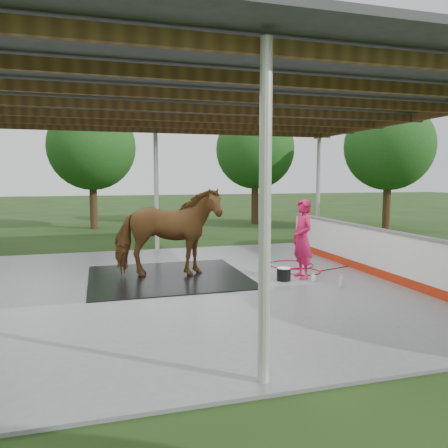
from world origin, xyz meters
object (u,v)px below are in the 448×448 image
object	(u,v)px
dasher_board	(369,251)
horse	(167,232)
wash_bucket	(284,274)
handler	(302,239)

from	to	relation	value
dasher_board	horse	bearing A→B (deg)	170.01
dasher_board	wash_bucket	world-z (taller)	dasher_board
handler	wash_bucket	bearing A→B (deg)	-77.18
horse	wash_bucket	xyz separation A→B (m)	(2.50, -1.05, -0.92)
dasher_board	wash_bucket	bearing A→B (deg)	-175.23
horse	wash_bucket	bearing A→B (deg)	-104.90
dasher_board	wash_bucket	size ratio (longest dim) A/B	25.01
dasher_board	horse	world-z (taller)	horse
horse	handler	size ratio (longest dim) A/B	1.34
dasher_board	handler	size ratio (longest dim) A/B	4.35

